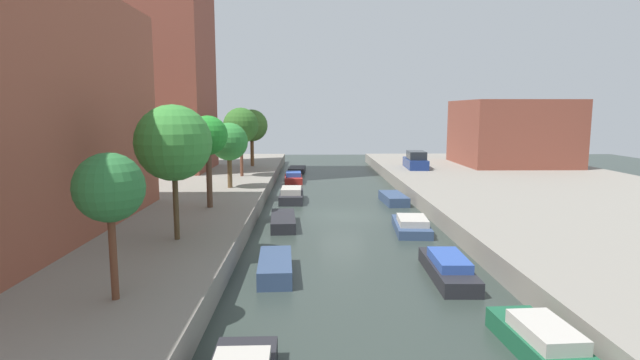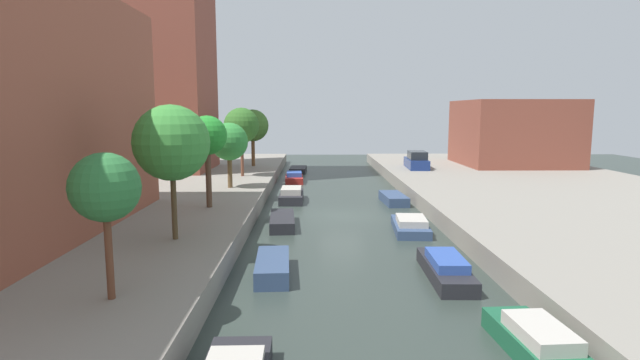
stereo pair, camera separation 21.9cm
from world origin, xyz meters
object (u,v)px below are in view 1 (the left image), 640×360
object	(u,v)px
street_tree_0	(109,188)
parked_car	(416,161)
street_tree_2	(208,137)
moored_boat_left_2	(283,221)
moored_boat_right_1	(448,268)
low_block_right	(512,133)
street_tree_4	(241,126)
moored_boat_right_0	(542,342)
moored_boat_right_2	(411,225)
moored_boat_right_3	(394,199)
apartment_tower_far	(147,14)
moored_boat_left_1	(275,267)
street_tree_3	(229,142)
street_tree_1	(173,143)
moored_boat_left_5	(297,170)
moored_boat_left_4	(293,178)
street_tree_5	(252,126)
moored_boat_left_3	(291,195)

from	to	relation	value
street_tree_0	parked_car	size ratio (longest dim) A/B	0.88
street_tree_0	street_tree_2	bearing A→B (deg)	90.00
moored_boat_left_2	moored_boat_right_1	world-z (taller)	moored_boat_right_1
low_block_right	street_tree_4	distance (m)	26.84
moored_boat_right_0	moored_boat_right_2	xyz separation A→B (m)	(-0.62, 13.37, -0.06)
low_block_right	moored_boat_right_3	distance (m)	21.18
apartment_tower_far	moored_boat_left_1	size ratio (longest dim) A/B	7.46
moored_boat_left_1	moored_boat_right_0	size ratio (longest dim) A/B	0.95
low_block_right	moored_boat_right_3	world-z (taller)	low_block_right
street_tree_3	street_tree_1	bearing A→B (deg)	-90.00
apartment_tower_far	moored_boat_left_1	xyz separation A→B (m)	(12.70, -26.43, -14.25)
parked_car	moored_boat_left_5	bearing A→B (deg)	155.65
moored_boat_right_0	moored_boat_right_2	bearing A→B (deg)	92.66
moored_boat_left_4	moored_boat_right_3	world-z (taller)	moored_boat_left_4
street_tree_4	parked_car	world-z (taller)	street_tree_4
moored_boat_left_4	parked_car	bearing A→B (deg)	9.83
moored_boat_left_2	street_tree_1	bearing A→B (deg)	-122.12
street_tree_4	moored_boat_left_4	xyz separation A→B (m)	(4.09, 3.35, -4.71)
apartment_tower_far	street_tree_5	world-z (taller)	apartment_tower_far
moored_boat_right_0	street_tree_0	bearing A→B (deg)	171.86
street_tree_1	parked_car	distance (m)	29.80
moored_boat_left_4	moored_boat_right_0	size ratio (longest dim) A/B	0.95
moored_boat_right_1	moored_boat_left_3	bearing A→B (deg)	111.90
apartment_tower_far	street_tree_3	xyz separation A→B (m)	(8.52, -10.80, -10.42)
street_tree_0	street_tree_3	bearing A→B (deg)	90.00
street_tree_0	moored_boat_left_5	xyz separation A→B (m)	(4.24, 36.96, -3.90)
apartment_tower_far	street_tree_0	world-z (taller)	apartment_tower_far
street_tree_0	moored_boat_right_3	bearing A→B (deg)	60.32
moored_boat_left_3	moored_boat_left_4	bearing A→B (deg)	90.92
moored_boat_right_1	moored_boat_right_3	distance (m)	15.33
moored_boat_right_2	moored_boat_left_4	bearing A→B (deg)	110.34
apartment_tower_far	moored_boat_left_3	size ratio (longest dim) A/B	6.74
moored_boat_left_4	moored_boat_right_3	xyz separation A→B (m)	(7.18, -10.19, -0.07)
moored_boat_left_3	moored_boat_left_5	distance (m)	16.33
moored_boat_right_0	moored_boat_right_3	distance (m)	21.42
street_tree_3	moored_boat_left_5	world-z (taller)	street_tree_3
street_tree_0	street_tree_5	bearing A→B (deg)	90.00
street_tree_1	street_tree_0	bearing A→B (deg)	-90.00
moored_boat_left_3	street_tree_0	bearing A→B (deg)	-101.61
moored_boat_left_4	moored_boat_left_5	size ratio (longest dim) A/B	1.01
street_tree_3	moored_boat_right_3	distance (m)	11.93
moored_boat_right_1	moored_boat_left_4	bearing A→B (deg)	104.62
moored_boat_right_0	moored_boat_right_2	size ratio (longest dim) A/B	0.93
street_tree_5	parked_car	bearing A→B (deg)	-8.20
moored_boat_left_5	apartment_tower_far	bearing A→B (deg)	-156.11
moored_boat_right_2	moored_boat_right_3	bearing A→B (deg)	86.98
apartment_tower_far	street_tree_0	xyz separation A→B (m)	(8.52, -31.31, -10.42)
moored_boat_left_5	moored_boat_right_0	distance (m)	39.27
low_block_right	street_tree_0	size ratio (longest dim) A/B	2.42
street_tree_2	street_tree_4	size ratio (longest dim) A/B	0.91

